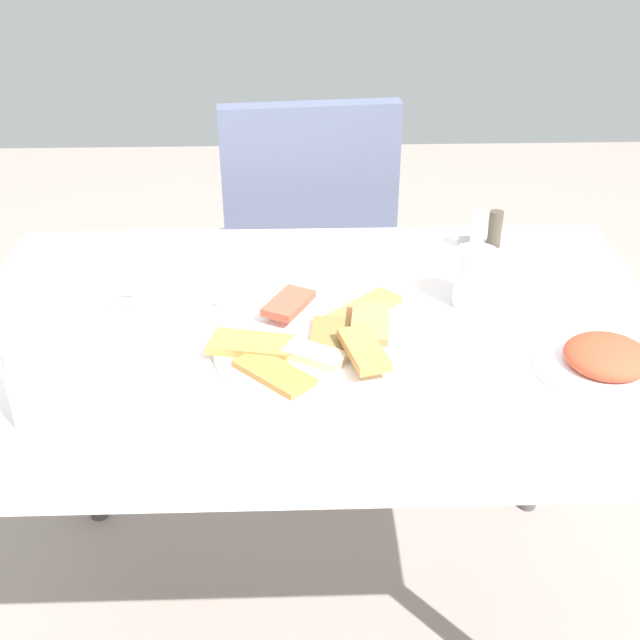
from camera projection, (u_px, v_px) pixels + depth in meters
name	position (u px, v px, depth m)	size (l,w,h in m)	color
ground_plane	(319.00, 622.00, 1.67)	(6.00, 6.00, 0.00)	gray
dining_table	(318.00, 370.00, 1.34)	(1.15, 0.77, 0.71)	white
dining_chair	(304.00, 248.00, 2.02)	(0.46, 0.46, 0.90)	slate
pide_platter	(321.00, 343.00, 1.24)	(0.34, 0.33, 0.04)	white
salad_plate_greens	(607.00, 360.00, 1.19)	(0.21, 0.21, 0.05)	white
soda_can	(32.00, 385.00, 1.06)	(0.07, 0.07, 0.12)	silver
drinking_glass	(475.00, 278.00, 1.34)	(0.07, 0.07, 0.10)	silver
paper_napkin	(164.00, 299.00, 1.38)	(0.11, 0.11, 0.00)	white
fork	(163.00, 302.00, 1.36)	(0.20, 0.02, 0.01)	silver
spoon	(166.00, 292.00, 1.39)	(0.17, 0.02, 0.01)	silver
condiment_caddy	(485.00, 239.00, 1.53)	(0.10, 0.10, 0.08)	#B2B2B7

